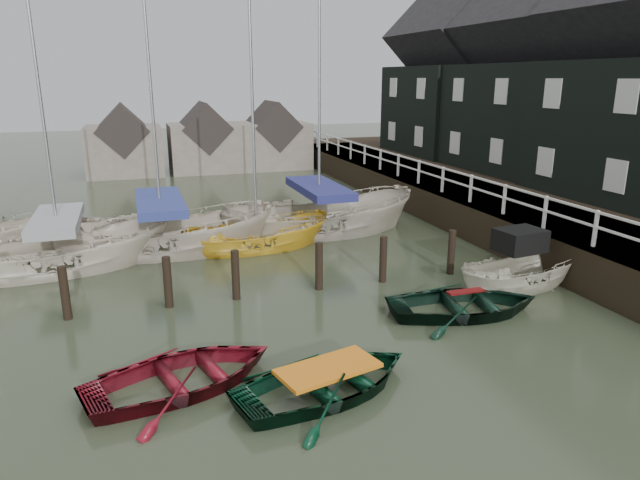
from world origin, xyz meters
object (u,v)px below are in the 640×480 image
object	(u,v)px
rowboat_red	(185,387)
rowboat_green	(328,393)
sailboat_b	(164,250)
rowboat_dkgreen	(464,314)
sailboat_c	(257,247)
motorboat	(520,284)
sailboat_d	(319,231)
sailboat_a	(62,267)

from	to	relation	value
rowboat_red	rowboat_green	size ratio (longest dim) A/B	1.02
rowboat_red	sailboat_b	distance (m)	9.53
rowboat_dkgreen	sailboat_c	world-z (taller)	sailboat_c
rowboat_green	rowboat_dkgreen	world-z (taller)	rowboat_dkgreen
rowboat_red	sailboat_b	xyz separation A→B (m)	(0.19, 9.53, 0.06)
rowboat_red	rowboat_dkgreen	distance (m)	7.37
rowboat_red	motorboat	size ratio (longest dim) A/B	0.88
motorboat	sailboat_d	world-z (taller)	sailboat_d
motorboat	rowboat_dkgreen	bearing A→B (deg)	107.93
motorboat	sailboat_c	size ratio (longest dim) A/B	0.42
rowboat_green	motorboat	size ratio (longest dim) A/B	0.86
rowboat_red	sailboat_c	world-z (taller)	sailboat_c
rowboat_green	sailboat_c	world-z (taller)	sailboat_c
rowboat_green	sailboat_a	distance (m)	11.21
sailboat_b	rowboat_red	bearing A→B (deg)	-172.97
sailboat_b	sailboat_d	distance (m)	6.03
rowboat_red	sailboat_b	size ratio (longest dim) A/B	0.35
rowboat_green	sailboat_a	size ratio (longest dim) A/B	0.31
rowboat_dkgreen	sailboat_a	distance (m)	12.49
rowboat_dkgreen	sailboat_d	size ratio (longest dim) A/B	0.31
rowboat_red	sailboat_c	xyz separation A→B (m)	(3.40, 8.92, 0.02)
sailboat_b	sailboat_c	xyz separation A→B (m)	(3.21, -0.61, -0.04)
rowboat_dkgreen	sailboat_a	size ratio (longest dim) A/B	0.33
sailboat_d	motorboat	bearing A→B (deg)	-153.56
sailboat_a	sailboat_b	distance (m)	3.32
rowboat_red	sailboat_a	size ratio (longest dim) A/B	0.32
motorboat	sailboat_b	xyz separation A→B (m)	(-9.63, 6.93, -0.04)
rowboat_green	motorboat	bearing A→B (deg)	-76.65
sailboat_a	sailboat_b	bearing A→B (deg)	-82.39
sailboat_b	rowboat_dkgreen	bearing A→B (deg)	-130.83
rowboat_red	rowboat_dkgreen	xyz separation A→B (m)	(7.23, 1.43, 0.00)
rowboat_dkgreen	sailboat_b	xyz separation A→B (m)	(-7.04, 8.10, 0.06)
rowboat_green	sailboat_c	distance (m)	10.05
rowboat_dkgreen	motorboat	size ratio (longest dim) A/B	0.91
rowboat_red	sailboat_a	world-z (taller)	sailboat_a
rowboat_red	sailboat_d	distance (m)	11.94
sailboat_d	rowboat_dkgreen	bearing A→B (deg)	-172.31
sailboat_d	sailboat_c	bearing A→B (deg)	115.88
rowboat_dkgreen	sailboat_d	world-z (taller)	sailboat_d
rowboat_red	rowboat_dkgreen	bearing A→B (deg)	-94.88
rowboat_red	motorboat	bearing A→B (deg)	-91.22
rowboat_green	motorboat	xyz separation A→B (m)	(7.20, 3.70, 0.10)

